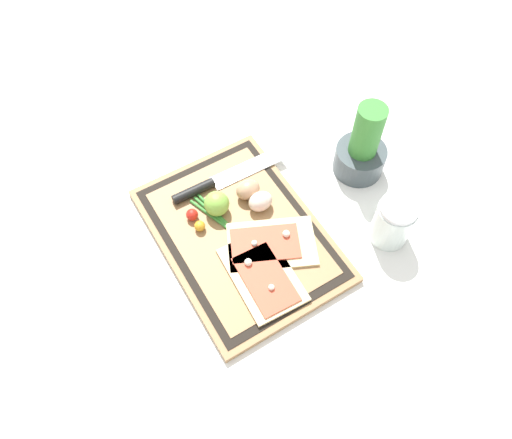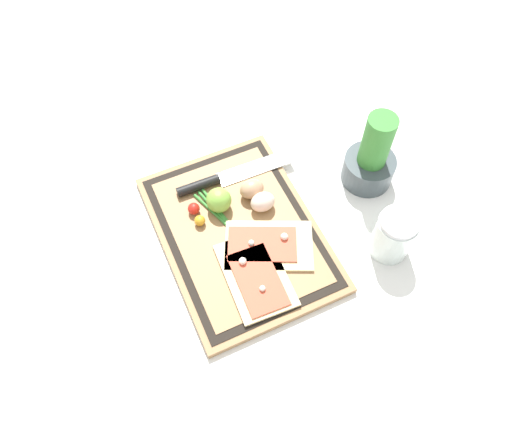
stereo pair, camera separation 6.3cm
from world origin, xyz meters
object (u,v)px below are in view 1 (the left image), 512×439
at_px(pizza_slice_near, 263,275).
at_px(knife, 211,184).
at_px(pizza_slice_far, 270,244).
at_px(herb_pot, 362,150).
at_px(cherry_tomato_red, 192,215).
at_px(cherry_tomato_yellow, 200,226).
at_px(egg_pink, 260,201).
at_px(lime, 217,204).
at_px(sauce_jar, 392,224).
at_px(egg_brown, 248,190).

height_order(pizza_slice_near, knife, pizza_slice_near).
bearing_deg(pizza_slice_far, pizza_slice_near, -43.83).
distance_m(pizza_slice_far, herb_pot, 0.31).
distance_m(pizza_slice_far, cherry_tomato_red, 0.18).
relative_size(cherry_tomato_red, cherry_tomato_yellow, 1.11).
height_order(egg_pink, herb_pot, herb_pot).
relative_size(lime, cherry_tomato_red, 2.11).
xyz_separation_m(pizza_slice_far, herb_pot, (-0.08, 0.29, 0.04)).
bearing_deg(sauce_jar, pizza_slice_far, -113.50).
xyz_separation_m(egg_pink, sauce_jar, (0.20, 0.21, 0.01)).
xyz_separation_m(knife, herb_pot, (0.12, 0.33, 0.04)).
height_order(egg_brown, sauce_jar, sauce_jar).
bearing_deg(cherry_tomato_red, sauce_jar, 54.39).
relative_size(lime, sauce_jar, 0.49).
distance_m(knife, lime, 0.07).
relative_size(cherry_tomato_yellow, sauce_jar, 0.21).
relative_size(pizza_slice_far, egg_pink, 3.97).
bearing_deg(egg_pink, cherry_tomato_yellow, -97.64).
xyz_separation_m(egg_pink, cherry_tomato_yellow, (-0.02, -0.14, -0.01)).
height_order(egg_brown, cherry_tomato_red, egg_brown).
xyz_separation_m(pizza_slice_near, egg_pink, (-0.15, 0.08, 0.02)).
distance_m(knife, egg_brown, 0.09).
distance_m(cherry_tomato_yellow, herb_pot, 0.40).
bearing_deg(herb_pot, cherry_tomato_yellow, -94.90).
height_order(pizza_slice_near, sauce_jar, sauce_jar).
relative_size(lime, cherry_tomato_yellow, 2.35).
bearing_deg(egg_pink, egg_brown, -169.65).
bearing_deg(pizza_slice_far, herb_pot, 104.85).
bearing_deg(knife, cherry_tomato_yellow, -40.81).
bearing_deg(cherry_tomato_red, pizza_slice_far, 36.98).
height_order(egg_pink, lime, lime).
xyz_separation_m(egg_pink, herb_pot, (0.02, 0.26, 0.03)).
relative_size(cherry_tomato_yellow, herb_pot, 0.12).
relative_size(pizza_slice_near, pizza_slice_far, 0.89).
relative_size(pizza_slice_far, sauce_jar, 1.91).
bearing_deg(herb_pot, egg_pink, -93.41).
bearing_deg(knife, egg_brown, 41.50).
bearing_deg(cherry_tomato_red, herb_pot, 80.45).
bearing_deg(cherry_tomato_yellow, knife, 139.19).
bearing_deg(cherry_tomato_red, egg_brown, 85.18).
bearing_deg(pizza_slice_far, cherry_tomato_red, -143.02).
distance_m(knife, cherry_tomato_yellow, 0.12).
xyz_separation_m(knife, sauce_jar, (0.30, 0.27, 0.02)).
bearing_deg(cherry_tomato_yellow, sauce_jar, 58.11).
distance_m(pizza_slice_far, egg_brown, 0.14).
distance_m(egg_brown, lime, 0.08).
bearing_deg(egg_brown, egg_pink, 10.35).
bearing_deg(knife, pizza_slice_near, -4.32).
bearing_deg(knife, sauce_jar, 41.80).
xyz_separation_m(egg_pink, cherry_tomato_red, (-0.05, -0.14, -0.01)).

